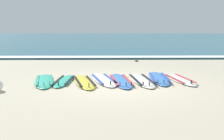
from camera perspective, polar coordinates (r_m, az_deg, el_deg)
name	(u,v)px	position (r m, az deg, el deg)	size (l,w,h in m)	color
ground_plane	(121,84)	(8.37, 2.04, -3.03)	(80.00, 80.00, 0.00)	#C1B599
sea	(111,38)	(44.51, -0.29, 7.12)	(80.00, 60.00, 0.10)	#23667A
wave_foam_strip	(115,58)	(15.12, 0.75, 2.76)	(80.00, 1.08, 0.11)	white
surfboard_0	(44,81)	(8.94, -14.69, -2.30)	(1.15, 2.53, 0.18)	#2DB793
surfboard_1	(64,81)	(8.81, -10.50, -2.31)	(0.62, 2.13, 0.18)	#2DB793
surfboard_2	(84,82)	(8.53, -6.16, -2.59)	(1.15, 2.43, 0.18)	yellow
surfboard_3	(104,79)	(8.85, -1.88, -2.11)	(1.20, 2.56, 0.18)	white
surfboard_4	(121,80)	(8.69, 1.95, -2.32)	(0.92, 2.61, 0.18)	#3875CC
surfboard_5	(142,80)	(8.82, 6.54, -2.20)	(0.91, 2.59, 0.18)	silver
surfboard_6	(159,78)	(9.22, 10.34, -1.79)	(0.75, 2.57, 0.18)	#3875CC
surfboard_7	(180,79)	(9.19, 14.67, -1.98)	(0.89, 2.31, 0.18)	silver
seaweed_clump_near_shoreline	(136,61)	(13.83, 5.42, 2.02)	(0.21, 0.17, 0.07)	#384723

